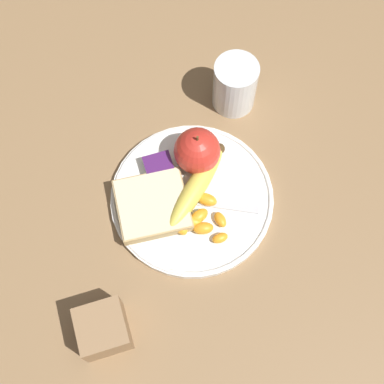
# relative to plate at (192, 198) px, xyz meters

# --- Properties ---
(ground_plane) EXTENTS (3.00, 3.00, 0.00)m
(ground_plane) POSITION_rel_plate_xyz_m (0.00, 0.00, -0.01)
(ground_plane) COLOR olive
(plate) EXTENTS (0.26, 0.26, 0.01)m
(plate) POSITION_rel_plate_xyz_m (0.00, 0.00, 0.00)
(plate) COLOR white
(plate) RESTS_ON ground_plane
(juice_glass) EXTENTS (0.07, 0.07, 0.09)m
(juice_glass) POSITION_rel_plate_xyz_m (-0.12, -0.16, 0.04)
(juice_glass) COLOR silver
(juice_glass) RESTS_ON ground_plane
(apple) EXTENTS (0.07, 0.07, 0.08)m
(apple) POSITION_rel_plate_xyz_m (-0.03, -0.06, 0.04)
(apple) COLOR red
(apple) RESTS_ON plate
(banana) EXTENTS (0.14, 0.14, 0.03)m
(banana) POSITION_rel_plate_xyz_m (-0.01, -0.01, 0.02)
(banana) COLOR #E0CC4C
(banana) RESTS_ON plate
(bread_slice) EXTENTS (0.12, 0.11, 0.02)m
(bread_slice) POSITION_rel_plate_xyz_m (0.06, -0.00, 0.02)
(bread_slice) COLOR tan
(bread_slice) RESTS_ON plate
(fork) EXTENTS (0.17, 0.09, 0.00)m
(fork) POSITION_rel_plate_xyz_m (0.00, 0.01, 0.01)
(fork) COLOR silver
(fork) RESTS_ON plate
(jam_packet) EXTENTS (0.04, 0.04, 0.02)m
(jam_packet) POSITION_rel_plate_xyz_m (0.04, -0.06, 0.01)
(jam_packet) COLOR silver
(jam_packet) RESTS_ON plate
(orange_segment_0) EXTENTS (0.02, 0.03, 0.01)m
(orange_segment_0) POSITION_rel_plate_xyz_m (-0.03, 0.05, 0.01)
(orange_segment_0) COLOR orange
(orange_segment_0) RESTS_ON plate
(orange_segment_1) EXTENTS (0.03, 0.02, 0.02)m
(orange_segment_1) POSITION_rel_plate_xyz_m (0.00, 0.06, 0.01)
(orange_segment_1) COLOR orange
(orange_segment_1) RESTS_ON plate
(orange_segment_2) EXTENTS (0.04, 0.03, 0.02)m
(orange_segment_2) POSITION_rel_plate_xyz_m (0.00, 0.04, 0.01)
(orange_segment_2) COLOR orange
(orange_segment_2) RESTS_ON plate
(orange_segment_3) EXTENTS (0.03, 0.04, 0.02)m
(orange_segment_3) POSITION_rel_plate_xyz_m (0.03, 0.04, 0.01)
(orange_segment_3) COLOR orange
(orange_segment_3) RESTS_ON plate
(orange_segment_4) EXTENTS (0.03, 0.02, 0.01)m
(orange_segment_4) POSITION_rel_plate_xyz_m (-0.02, 0.08, 0.01)
(orange_segment_4) COLOR orange
(orange_segment_4) RESTS_ON plate
(orange_segment_5) EXTENTS (0.04, 0.03, 0.02)m
(orange_segment_5) POSITION_rel_plate_xyz_m (-0.02, 0.01, 0.01)
(orange_segment_5) COLOR orange
(orange_segment_5) RESTS_ON plate
(orange_segment_6) EXTENTS (0.04, 0.03, 0.02)m
(orange_segment_6) POSITION_rel_plate_xyz_m (0.01, 0.04, 0.01)
(orange_segment_6) COLOR orange
(orange_segment_6) RESTS_ON plate
(condiment_caddy) EXTENTS (0.07, 0.07, 0.07)m
(condiment_caddy) POSITION_rel_plate_xyz_m (0.18, 0.16, 0.02)
(condiment_caddy) COLOR #93704C
(condiment_caddy) RESTS_ON ground_plane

